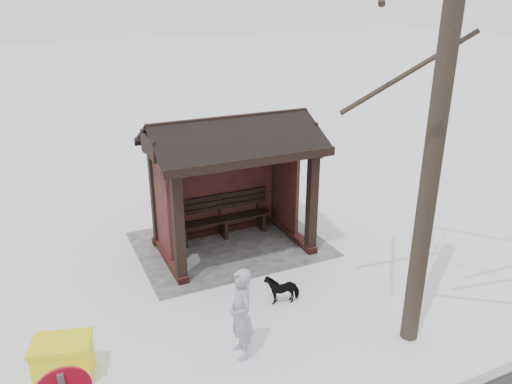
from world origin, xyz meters
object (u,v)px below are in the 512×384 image
dog (282,288)px  grit_bin (63,359)px  pedestrian (241,314)px  bus_shelter (229,156)px

dog → grit_bin: 3.96m
pedestrian → dog: bearing=133.3°
dog → bus_shelter: bearing=-169.1°
pedestrian → dog: size_ratio=2.40×
pedestrian → grit_bin: (2.63, -0.65, -0.44)m
pedestrian → grit_bin: size_ratio=1.57×
bus_shelter → pedestrian: 4.05m
bus_shelter → dog: (-0.03, 2.50, -1.89)m
grit_bin → dog: bearing=-158.2°
dog → grit_bin: grit_bin is taller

